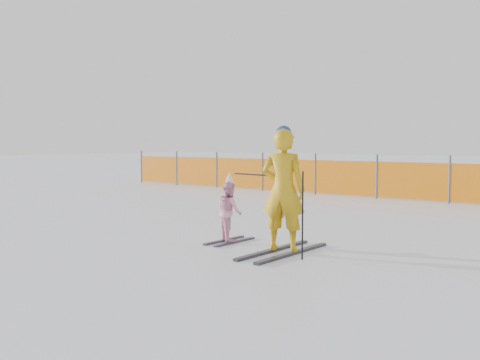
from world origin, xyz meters
TOP-DOWN VIEW (x-y plane):
  - ground at (0.00, 0.00)m, footprint 120.00×120.00m
  - adult at (0.90, 0.36)m, footprint 0.72×1.73m
  - child at (-0.23, 0.52)m, footprint 0.57×0.94m
  - ski_poles at (0.92, 0.28)m, footprint 1.48×0.37m
  - safety_fence at (-3.55, 8.19)m, footprint 15.56×0.06m

SIDE VIEW (x-z plane):
  - ground at x=0.00m, z-range 0.00..0.00m
  - child at x=-0.23m, z-range -0.05..1.07m
  - safety_fence at x=-3.55m, z-range -0.07..1.18m
  - ski_poles at x=0.92m, z-range 0.21..1.41m
  - adult at x=0.90m, z-range -0.01..1.81m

